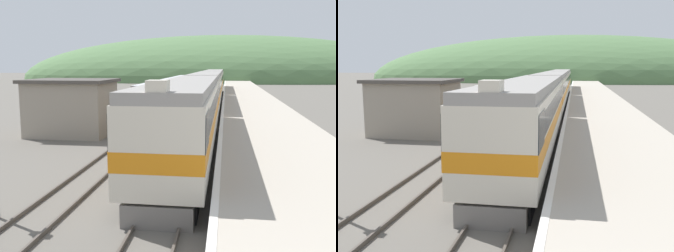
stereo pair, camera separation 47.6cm
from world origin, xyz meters
TOP-DOWN VIEW (x-y plane):
  - track_main at (0.00, 70.00)m, footprint 1.52×180.00m
  - track_siding at (-4.02, 70.00)m, footprint 1.52×180.00m
  - platform at (4.98, 50.00)m, footprint 6.62×140.00m
  - distant_hills at (0.00, 139.41)m, footprint 140.61×63.27m
  - station_shed at (-9.14, 29.63)m, footprint 6.09×5.26m
  - express_train_lead_car at (0.00, 23.41)m, footprint 3.00×20.21m
  - carriage_second at (0.00, 46.03)m, footprint 2.99×22.81m
  - carriage_third at (0.00, 69.72)m, footprint 2.99×22.81m
  - siding_train at (-4.02, 50.32)m, footprint 2.90×35.13m

SIDE VIEW (x-z plane):
  - distant_hills at x=0.00m, z-range -15.05..15.05m
  - track_main at x=0.00m, z-range 0.00..0.16m
  - track_siding at x=-4.02m, z-range 0.00..0.16m
  - platform at x=4.98m, z-range -0.01..1.00m
  - siding_train at x=-4.02m, z-range 0.06..3.52m
  - station_shed at x=-9.14m, z-range 0.02..4.09m
  - carriage_second at x=0.00m, z-range 0.19..4.46m
  - carriage_third at x=0.00m, z-range 0.19..4.46m
  - express_train_lead_car at x=0.00m, z-range 0.02..4.65m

